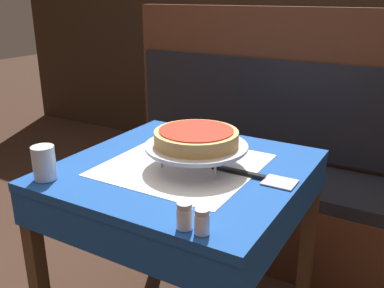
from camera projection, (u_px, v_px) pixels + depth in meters
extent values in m
cube|color=#194799|center=(183.00, 169.00, 1.49)|extent=(0.80, 0.80, 0.03)
cube|color=white|center=(183.00, 165.00, 1.48)|extent=(0.50, 0.50, 0.00)
cube|color=#194799|center=(183.00, 188.00, 1.51)|extent=(0.80, 0.80, 0.12)
cube|color=#4C331E|center=(39.00, 280.00, 1.48)|extent=(0.05, 0.05, 0.69)
cube|color=#4C331E|center=(158.00, 197.00, 2.08)|extent=(0.05, 0.05, 0.69)
cube|color=#4C331E|center=(308.00, 238.00, 1.73)|extent=(0.05, 0.05, 0.69)
cube|color=beige|center=(266.00, 83.00, 2.83)|extent=(0.63, 0.63, 0.03)
cube|color=white|center=(267.00, 81.00, 2.83)|extent=(0.39, 0.39, 0.00)
cube|color=beige|center=(266.00, 98.00, 2.86)|extent=(0.62, 0.62, 0.16)
cube|color=#4C331E|center=(209.00, 140.00, 2.86)|extent=(0.05, 0.05, 0.70)
cube|color=#4C331E|center=(290.00, 155.00, 2.59)|extent=(0.05, 0.05, 0.70)
cube|color=#4C331E|center=(243.00, 120.00, 3.31)|extent=(0.05, 0.05, 0.70)
cube|color=#4C331E|center=(314.00, 131.00, 3.05)|extent=(0.05, 0.05, 0.70)
cube|color=#4C2819|center=(252.00, 209.00, 2.27)|extent=(1.61, 0.48, 0.39)
cube|color=black|center=(254.00, 170.00, 2.20)|extent=(1.58, 0.47, 0.06)
cube|color=#4C2819|center=(273.00, 83.00, 2.23)|extent=(1.61, 0.06, 0.77)
cube|color=black|center=(269.00, 107.00, 2.23)|extent=(1.55, 0.02, 0.49)
cube|color=black|center=(332.00, 6.00, 2.93)|extent=(6.00, 0.04, 2.40)
cylinder|color=#ADADB2|center=(212.00, 148.00, 1.54)|extent=(0.01, 0.01, 0.07)
cylinder|color=#ADADB2|center=(162.00, 158.00, 1.45)|extent=(0.01, 0.01, 0.07)
cylinder|color=#ADADB2|center=(215.00, 170.00, 1.35)|extent=(0.01, 0.01, 0.07)
cylinder|color=#ADADB2|center=(196.00, 150.00, 1.44)|extent=(0.23, 0.23, 0.01)
cylinder|color=silver|center=(196.00, 148.00, 1.43)|extent=(0.34, 0.34, 0.01)
cylinder|color=silver|center=(196.00, 146.00, 1.43)|extent=(0.35, 0.35, 0.01)
cylinder|color=tan|center=(197.00, 138.00, 1.42)|extent=(0.28, 0.28, 0.05)
cylinder|color=#B22819|center=(197.00, 131.00, 1.41)|extent=(0.25, 0.25, 0.01)
cube|color=#BCBCC1|center=(280.00, 182.00, 1.34)|extent=(0.10, 0.09, 0.00)
cube|color=black|center=(238.00, 172.00, 1.40)|extent=(0.19, 0.02, 0.01)
cylinder|color=silver|center=(44.00, 163.00, 1.35)|extent=(0.07, 0.07, 0.11)
cylinder|color=silver|center=(185.00, 218.00, 1.07)|extent=(0.04, 0.04, 0.06)
cylinder|color=#B7B7BC|center=(184.00, 206.00, 1.06)|extent=(0.04, 0.04, 0.02)
cylinder|color=silver|center=(202.00, 224.00, 1.05)|extent=(0.04, 0.04, 0.05)
cylinder|color=#B7B7BC|center=(202.00, 212.00, 1.04)|extent=(0.04, 0.04, 0.01)
cube|color=black|center=(282.00, 78.00, 2.85)|extent=(0.14, 0.14, 0.03)
cylinder|color=black|center=(283.00, 65.00, 2.82)|extent=(0.01, 0.01, 0.13)
cylinder|color=red|center=(285.00, 67.00, 2.87)|extent=(0.04, 0.04, 0.10)
cylinder|color=#99194C|center=(281.00, 69.00, 2.79)|extent=(0.04, 0.04, 0.10)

